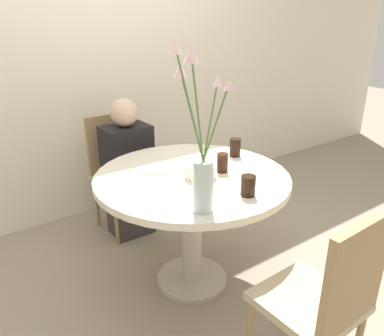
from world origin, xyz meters
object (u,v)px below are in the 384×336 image
at_px(birthday_cake, 200,170).
at_px(side_plate, 160,169).
at_px(chair_near_front, 118,166).
at_px(flower_vase, 200,158).
at_px(drink_glass_1, 235,147).
at_px(drink_glass_0, 248,186).
at_px(person_guest, 128,173).
at_px(chair_left_flank, 326,296).
at_px(drink_glass_2, 222,163).

relative_size(birthday_cake, side_plate, 0.98).
bearing_deg(chair_near_front, side_plate, -97.66).
bearing_deg(flower_vase, drink_glass_1, 36.99).
xyz_separation_m(birthday_cake, drink_glass_0, (0.06, -0.33, 0.01)).
bearing_deg(drink_glass_0, person_guest, 95.64).
xyz_separation_m(birthday_cake, side_plate, (-0.13, 0.23, -0.03)).
bearing_deg(chair_left_flank, chair_near_front, -89.16).
bearing_deg(chair_near_front, chair_left_flank, -90.84).
height_order(side_plate, person_guest, person_guest).
bearing_deg(birthday_cake, drink_glass_0, -80.31).
bearing_deg(drink_glass_2, person_guest, 104.06).
bearing_deg(drink_glass_1, birthday_cake, -159.53).
distance_m(side_plate, drink_glass_2, 0.37).
distance_m(chair_near_front, drink_glass_2, 1.06).
bearing_deg(chair_near_front, flower_vase, -100.79).
xyz_separation_m(chair_near_front, drink_glass_2, (0.22, -1.00, 0.29)).
height_order(drink_glass_1, drink_glass_2, drink_glass_1).
relative_size(flower_vase, drink_glass_0, 7.21).
height_order(drink_glass_0, person_guest, person_guest).
relative_size(side_plate, drink_glass_2, 1.65).
bearing_deg(flower_vase, side_plate, 78.07).
height_order(side_plate, drink_glass_0, drink_glass_0).
bearing_deg(person_guest, birthday_cake, -86.02).
bearing_deg(chair_left_flank, drink_glass_2, -101.02).
height_order(side_plate, drink_glass_1, drink_glass_1).
relative_size(chair_near_front, birthday_cake, 5.01).
distance_m(chair_left_flank, side_plate, 1.14).
distance_m(drink_glass_1, drink_glass_2, 0.29).
relative_size(drink_glass_0, person_guest, 0.10).
bearing_deg(drink_glass_1, drink_glass_0, -125.01).
bearing_deg(side_plate, drink_glass_0, -71.77).
xyz_separation_m(birthday_cake, person_guest, (-0.06, 0.83, -0.29)).
height_order(drink_glass_1, person_guest, person_guest).
height_order(chair_near_front, chair_left_flank, same).
bearing_deg(chair_near_front, drink_glass_2, -80.69).
xyz_separation_m(drink_glass_0, person_guest, (-0.11, 1.16, -0.30)).
height_order(birthday_cake, person_guest, person_guest).
relative_size(chair_left_flank, drink_glass_0, 8.55).
bearing_deg(drink_glass_0, chair_left_flank, -95.40).
relative_size(chair_near_front, chair_left_flank, 1.00).
height_order(chair_left_flank, birthday_cake, chair_left_flank).
height_order(chair_near_front, flower_vase, flower_vase).
distance_m(drink_glass_1, person_guest, 0.87).
relative_size(drink_glass_2, person_guest, 0.11).
relative_size(birthday_cake, drink_glass_1, 1.54).
bearing_deg(side_plate, flower_vase, -101.93).
xyz_separation_m(chair_left_flank, birthday_cake, (-0.01, 0.88, 0.28)).
height_order(flower_vase, side_plate, flower_vase).
relative_size(flower_vase, drink_glass_1, 6.51).
relative_size(chair_near_front, drink_glass_1, 7.72).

